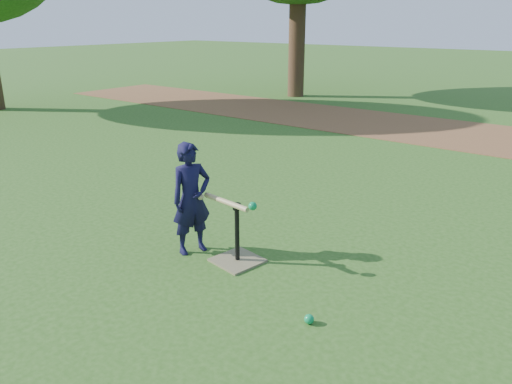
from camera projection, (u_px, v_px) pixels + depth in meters
The scene contains 6 objects.
ground at pixel (237, 272), 4.76m from camera, with size 80.00×80.00×0.00m, color #285116.
dirt_strip at pixel (469, 135), 10.35m from camera, with size 24.00×3.00×0.01m, color brown.
child at pixel (191, 199), 5.00m from camera, with size 0.42×0.28×1.15m, color black.
wiffle_ball_ground at pixel (309, 319), 3.94m from camera, with size 0.08×0.08×0.08m, color #0C8748.
batting_tee at pixel (237, 251), 4.93m from camera, with size 0.49×0.49×0.61m.
swing_action at pixel (229, 202), 4.79m from camera, with size 0.72×0.14×0.12m.
Camera 1 is at (2.76, -3.24, 2.28)m, focal length 35.00 mm.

